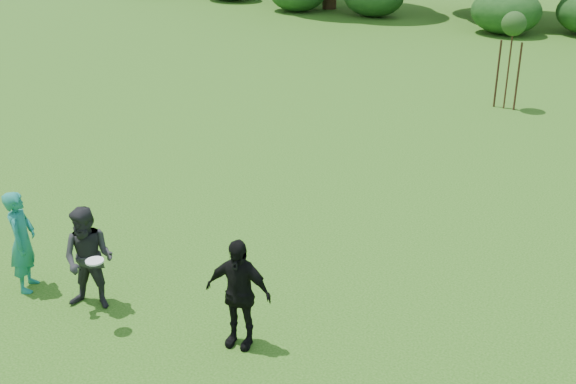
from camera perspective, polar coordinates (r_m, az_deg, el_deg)
name	(u,v)px	position (r m, az deg, el deg)	size (l,w,h in m)	color
ground	(182,322)	(11.37, -8.41, -10.16)	(120.00, 120.00, 0.00)	#19470C
player_teal	(22,241)	(12.48, -20.26, -3.66)	(0.63, 0.42, 1.74)	#1A7968
player_grey	(89,259)	(11.63, -15.47, -5.12)	(0.83, 0.65, 1.71)	#262628
player_black	(238,293)	(10.38, -3.97, -7.97)	(0.99, 0.41, 1.69)	black
frisbee	(95,261)	(10.95, -15.03, -5.30)	(0.27, 0.27, 0.03)	white
sapling	(514,27)	(22.07, 17.40, 12.37)	(0.70, 0.70, 2.85)	#3E2318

